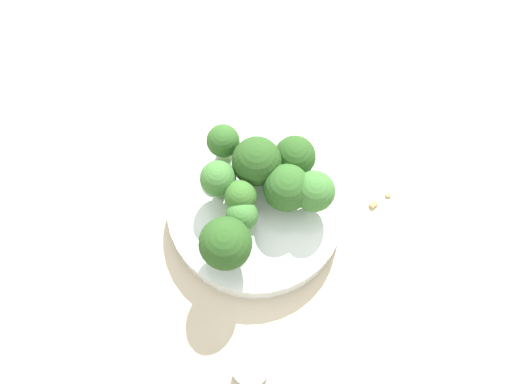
# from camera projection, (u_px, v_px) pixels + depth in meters

# --- Properties ---
(ground_plane) EXTENTS (3.00, 3.00, 0.00)m
(ground_plane) POSITION_uv_depth(u_px,v_px,m) (256.00, 214.00, 0.57)
(ground_plane) COLOR beige
(bowl) EXTENTS (0.20, 0.20, 0.03)m
(bowl) POSITION_uv_depth(u_px,v_px,m) (256.00, 209.00, 0.56)
(bowl) COLOR silver
(bowl) RESTS_ON ground_plane
(broccoli_floret_0) EXTENTS (0.04, 0.04, 0.05)m
(broccoli_floret_0) POSITION_uv_depth(u_px,v_px,m) (223.00, 142.00, 0.54)
(broccoli_floret_0) COLOR #84AD66
(broccoli_floret_0) RESTS_ON bowl
(broccoli_floret_1) EXTENTS (0.05, 0.05, 0.06)m
(broccoli_floret_1) POSITION_uv_depth(u_px,v_px,m) (287.00, 188.00, 0.51)
(broccoli_floret_1) COLOR #84AD66
(broccoli_floret_1) RESTS_ON bowl
(broccoli_floret_2) EXTENTS (0.03, 0.03, 0.05)m
(broccoli_floret_2) POSITION_uv_depth(u_px,v_px,m) (242.00, 216.00, 0.51)
(broccoli_floret_2) COLOR #84AD66
(broccoli_floret_2) RESTS_ON bowl
(broccoli_floret_3) EXTENTS (0.03, 0.03, 0.05)m
(broccoli_floret_3) POSITION_uv_depth(u_px,v_px,m) (239.00, 194.00, 0.51)
(broccoli_floret_3) COLOR #8EB770
(broccoli_floret_3) RESTS_ON bowl
(broccoli_floret_4) EXTENTS (0.05, 0.05, 0.07)m
(broccoli_floret_4) POSITION_uv_depth(u_px,v_px,m) (225.00, 244.00, 0.49)
(broccoli_floret_4) COLOR #84AD66
(broccoli_floret_4) RESTS_ON bowl
(broccoli_floret_5) EXTENTS (0.05, 0.05, 0.05)m
(broccoli_floret_5) POSITION_uv_depth(u_px,v_px,m) (295.00, 157.00, 0.54)
(broccoli_floret_5) COLOR #8EB770
(broccoli_floret_5) RESTS_ON bowl
(broccoli_floret_6) EXTENTS (0.04, 0.04, 0.06)m
(broccoli_floret_6) POSITION_uv_depth(u_px,v_px,m) (314.00, 192.00, 0.51)
(broccoli_floret_6) COLOR #7A9E5B
(broccoli_floret_6) RESTS_ON bowl
(broccoli_floret_7) EXTENTS (0.04, 0.04, 0.06)m
(broccoli_floret_7) POSITION_uv_depth(u_px,v_px,m) (218.00, 179.00, 0.52)
(broccoli_floret_7) COLOR #8EB770
(broccoli_floret_7) RESTS_ON bowl
(broccoli_floret_8) EXTENTS (0.05, 0.05, 0.07)m
(broccoli_floret_8) POSITION_uv_depth(u_px,v_px,m) (257.00, 162.00, 0.52)
(broccoli_floret_8) COLOR #7A9E5B
(broccoli_floret_8) RESTS_ON bowl
(pepper_shaker) EXTENTS (0.04, 0.04, 0.07)m
(pepper_shaker) POSITION_uv_depth(u_px,v_px,m) (251.00, 368.00, 0.47)
(pepper_shaker) COLOR silver
(pepper_shaker) RESTS_ON ground_plane
(almond_crumb_0) EXTENTS (0.01, 0.01, 0.01)m
(almond_crumb_0) POSITION_uv_depth(u_px,v_px,m) (374.00, 204.00, 0.57)
(almond_crumb_0) COLOR #AD7F4C
(almond_crumb_0) RESTS_ON ground_plane
(almond_crumb_1) EXTENTS (0.01, 0.01, 0.01)m
(almond_crumb_1) POSITION_uv_depth(u_px,v_px,m) (238.00, 359.00, 0.51)
(almond_crumb_1) COLOR tan
(almond_crumb_1) RESTS_ON ground_plane
(almond_crumb_2) EXTENTS (0.01, 0.00, 0.01)m
(almond_crumb_2) POSITION_uv_depth(u_px,v_px,m) (388.00, 195.00, 0.58)
(almond_crumb_2) COLOR #AD7F4C
(almond_crumb_2) RESTS_ON ground_plane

